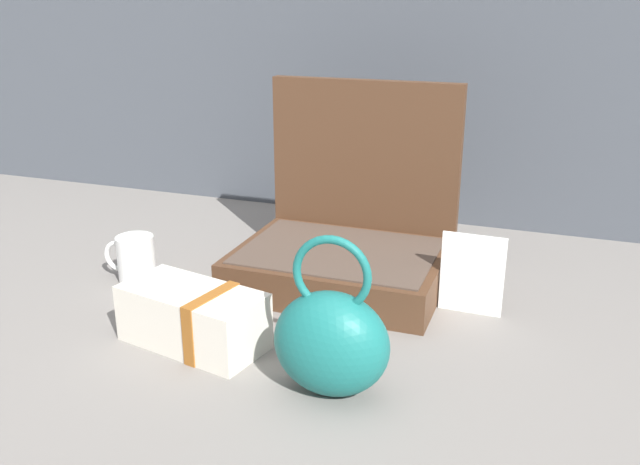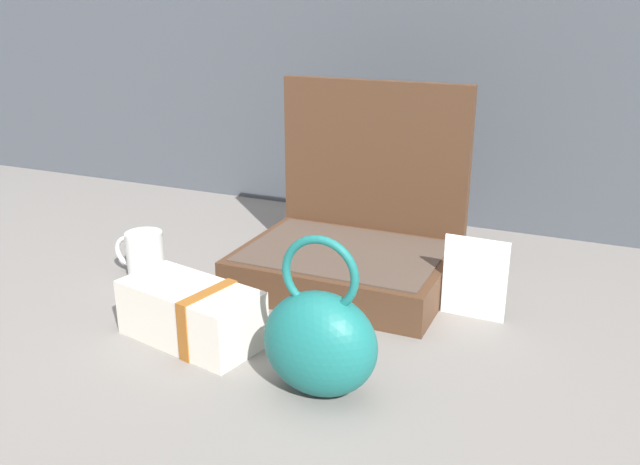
# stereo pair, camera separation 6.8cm
# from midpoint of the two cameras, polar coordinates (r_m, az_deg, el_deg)

# --- Properties ---
(ground_plane) EXTENTS (6.00, 6.00, 0.00)m
(ground_plane) POSITION_cam_midpoint_polar(r_m,az_deg,el_deg) (1.15, 2.60, -6.88)
(ground_plane) COLOR slate
(open_suitcase) EXTENTS (0.37, 0.30, 0.36)m
(open_suitcase) POSITION_cam_midpoint_polar(r_m,az_deg,el_deg) (1.26, 4.38, -0.54)
(open_suitcase) COLOR #4C301E
(open_suitcase) RESTS_ON ground_plane
(teal_pouch_handbag) EXTENTS (0.16, 0.11, 0.23)m
(teal_pouch_handbag) POSITION_cam_midpoint_polar(r_m,az_deg,el_deg) (0.90, 2.18, -9.16)
(teal_pouch_handbag) COLOR #196B66
(teal_pouch_handbag) RESTS_ON ground_plane
(cream_toiletry_bag) EXTENTS (0.24, 0.15, 0.09)m
(cream_toiletry_bag) POSITION_cam_midpoint_polar(r_m,az_deg,el_deg) (1.06, -8.91, -6.83)
(cream_toiletry_bag) COLOR silver
(cream_toiletry_bag) RESTS_ON ground_plane
(coffee_mug) EXTENTS (0.11, 0.07, 0.09)m
(coffee_mug) POSITION_cam_midpoint_polar(r_m,az_deg,el_deg) (1.32, -13.23, -1.81)
(coffee_mug) COLOR white
(coffee_mug) RESTS_ON ground_plane
(info_card_left) EXTENTS (0.11, 0.01, 0.14)m
(info_card_left) POSITION_cam_midpoint_polar(r_m,az_deg,el_deg) (1.15, 14.62, -3.80)
(info_card_left) COLOR white
(info_card_left) RESTS_ON ground_plane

